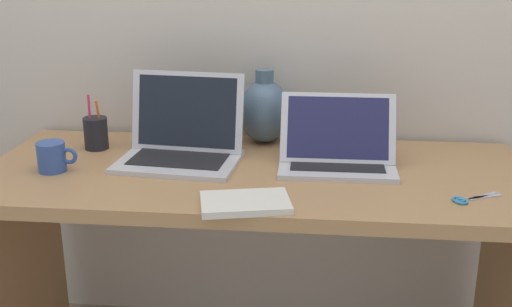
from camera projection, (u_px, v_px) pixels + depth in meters
The scene contains 8 objects.
desk at pixel (256, 215), 1.92m from camera, with size 1.61×0.67×0.72m.
laptop_left at pixel (183, 138), 1.94m from camera, with size 0.38×0.30×0.26m.
laptop_right at pixel (337, 148), 1.88m from camera, with size 0.34×0.22×0.21m.
green_vase at pixel (264, 110), 2.10m from camera, with size 0.17×0.17×0.25m.
notebook_stack at pixel (245, 203), 1.61m from camera, with size 0.23×0.15×0.02m, color silver.
coffee_mug at pixel (52, 157), 1.85m from camera, with size 0.12×0.08×0.09m.
pen_cup at pixel (96, 133), 2.04m from camera, with size 0.08×0.08×0.18m.
scissors at pixel (469, 199), 1.65m from camera, with size 0.14×0.10×0.01m.
Camera 1 is at (0.18, -1.75, 1.36)m, focal length 44.59 mm.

